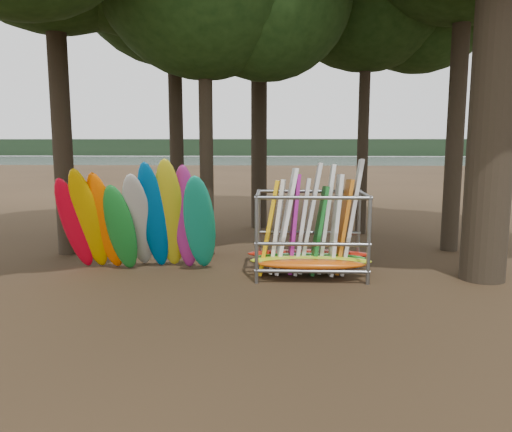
{
  "coord_description": "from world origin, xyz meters",
  "views": [
    {
      "loc": [
        0.16,
        -11.28,
        3.3
      ],
      "look_at": [
        -0.4,
        1.5,
        1.4
      ],
      "focal_mm": 35.0,
      "sensor_mm": 36.0,
      "label": 1
    }
  ],
  "objects": [
    {
      "name": "ground",
      "position": [
        0.0,
        0.0,
        0.0
      ],
      "size": [
        120.0,
        120.0,
        0.0
      ],
      "primitive_type": "plane",
      "color": "#47331E",
      "rests_on": "ground"
    },
    {
      "name": "storage_rack",
      "position": [
        0.98,
        0.89,
        0.99
      ],
      "size": [
        3.19,
        1.63,
        2.92
      ],
      "color": "slate",
      "rests_on": "ground"
    },
    {
      "name": "lake",
      "position": [
        0.0,
        60.0,
        0.0
      ],
      "size": [
        160.0,
        160.0,
        0.0
      ],
      "primitive_type": "plane",
      "color": "gray",
      "rests_on": "ground"
    },
    {
      "name": "far_shore",
      "position": [
        0.0,
        110.0,
        2.0
      ],
      "size": [
        160.0,
        4.0,
        4.0
      ],
      "primitive_type": "cube",
      "color": "black",
      "rests_on": "ground"
    },
    {
      "name": "kayak_row",
      "position": [
        -3.35,
        1.0,
        1.32
      ],
      "size": [
        4.03,
        2.16,
        3.06
      ],
      "color": "red",
      "rests_on": "ground"
    }
  ]
}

